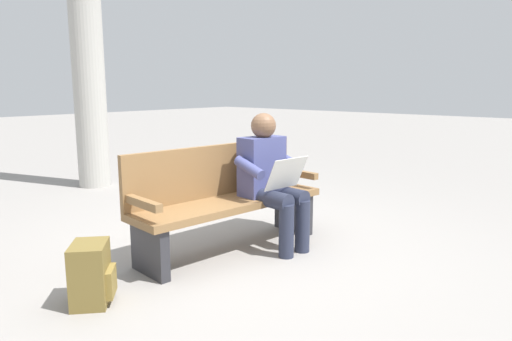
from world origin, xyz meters
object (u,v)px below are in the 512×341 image
person_seated (271,177)px  support_pillar (87,54)px  bench_near (225,197)px  backpack (91,274)px

person_seated → support_pillar: support_pillar is taller
bench_near → support_pillar: bearing=-95.4°
bench_near → person_seated: size_ratio=1.56×
bench_near → support_pillar: 3.60m
backpack → support_pillar: 4.23m
person_seated → support_pillar: bearing=-89.9°
person_seated → bench_near: bearing=-35.9°
bench_near → person_seated: (-0.30, 0.26, 0.17)m
bench_near → support_pillar: (-0.62, -3.26, 1.38)m
support_pillar → bench_near: bearing=79.2°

